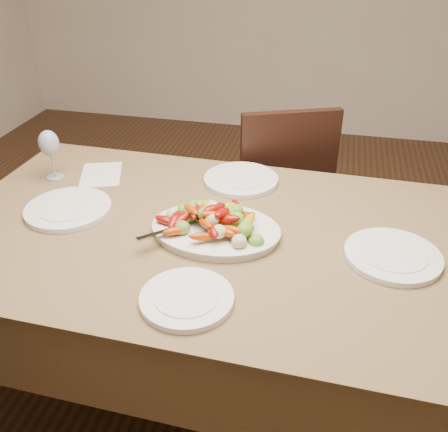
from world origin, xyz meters
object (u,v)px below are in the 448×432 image
Objects in this scene: plate_right at (393,256)px; plate_near at (187,299)px; chair_far at (275,192)px; plate_left at (68,209)px; wine_glass at (51,153)px; plate_far at (241,180)px; serving_platter at (216,232)px; dining_table at (224,321)px.

plate_near is at bearing -149.16° from plate_right.
plate_left is (-0.61, -0.81, 0.29)m from chair_far.
chair_far reaches higher than plate_near.
wine_glass is at bearing 128.03° from plate_left.
wine_glass is (-1.24, 0.25, 0.09)m from plate_right.
plate_near is (-0.00, -0.70, 0.00)m from plate_far.
serving_platter reaches higher than plate_near.
plate_near is (-0.08, -1.17, 0.29)m from chair_far.
chair_far reaches higher than plate_far.
wine_glass is at bearing -169.71° from plate_far.
serving_platter is 0.54m from plate_right.
chair_far is 3.37× the size of plate_far.
plate_right is at bearing 30.84° from plate_near.
serving_platter is at bearing 90.36° from plate_near.
wine_glass is at bearing 14.64° from chair_far.
plate_left is at bearing -146.74° from plate_far.
serving_platter is 1.37× the size of plate_left.
serving_platter is at bearing -2.99° from plate_left.
plate_near is at bearing -93.36° from dining_table.
plate_left is 1.03× the size of plate_far.
plate_right is at bearing -0.62° from serving_platter.
plate_right is (0.45, -0.85, 0.29)m from chair_far.
serving_platter is (-0.02, -0.02, 0.39)m from dining_table.
plate_right is at bearing 95.81° from chair_far.
wine_glass reaches higher than serving_platter.
plate_near is at bearing -90.28° from plate_far.
plate_far is 1.37× the size of wine_glass.
chair_far reaches higher than dining_table.
serving_platter reaches higher than dining_table.
plate_far is (0.01, 0.38, -0.00)m from serving_platter.
plate_left is 0.64m from plate_near.
chair_far is 3.36× the size of plate_right.
dining_table is 6.32× the size of plate_left.
plate_right and plate_near have the same top height.
wine_glass is at bearing 162.32° from dining_table.
chair_far is at bearing 37.04° from wine_glass.
plate_far is at bearing 92.70° from dining_table.
serving_platter is 0.75m from wine_glass.
chair_far reaches higher than plate_right.
serving_platter is at bearing 61.83° from chair_far.
chair_far is 3.81× the size of plate_near.
plate_far is 0.72m from wine_glass.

